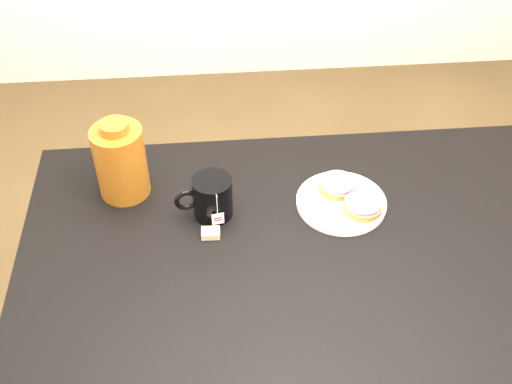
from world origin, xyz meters
The scene contains 7 objects.
table centered at (0.00, 0.00, 0.67)m, with size 1.40×0.90×0.75m.
plate centered at (0.10, 0.16, 0.76)m, with size 0.23×0.23×0.02m.
bagel_back centered at (0.09, 0.21, 0.78)m, with size 0.14×0.14×0.03m.
bagel_front centered at (0.14, 0.13, 0.78)m, with size 0.14×0.14×0.03m.
mug centered at (-0.23, 0.16, 0.81)m, with size 0.15×0.11×0.11m.
teabag_pouch centered at (-0.24, 0.08, 0.76)m, with size 0.04×0.03×0.02m, color #C6B793.
bagel_package centered at (-0.46, 0.26, 0.85)m, with size 0.17×0.17×0.22m.
Camera 1 is at (-0.22, -1.00, 1.88)m, focal length 45.00 mm.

